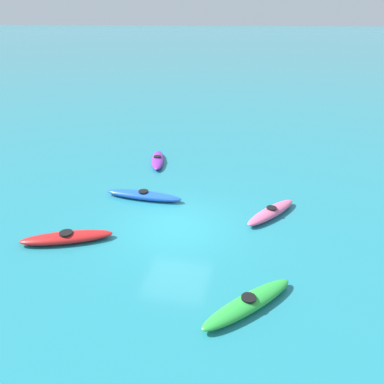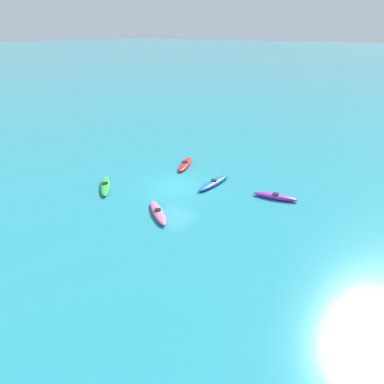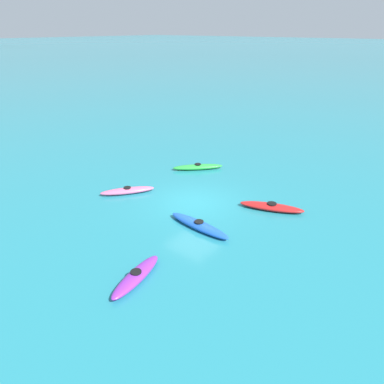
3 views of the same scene
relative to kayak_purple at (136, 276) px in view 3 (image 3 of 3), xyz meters
name	(u,v)px [view 3 (image 3 of 3)]	position (x,y,z in m)	size (l,w,h in m)	color
ground_plane	(195,202)	(6.25, 2.45, -0.16)	(600.00, 600.00, 0.00)	teal
kayak_purple	(136,276)	(0.00, 0.00, 0.00)	(2.86, 1.28, 0.37)	purple
kayak_blue	(199,225)	(4.28, 0.59, 0.00)	(0.87, 3.39, 0.37)	blue
kayak_green	(198,167)	(10.06, 5.32, 0.00)	(2.76, 2.58, 0.37)	green
kayak_pink	(127,191)	(4.78, 5.92, 0.00)	(2.71, 2.13, 0.37)	pink
kayak_red	(272,207)	(7.98, -1.00, 0.00)	(1.80, 3.16, 0.37)	red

